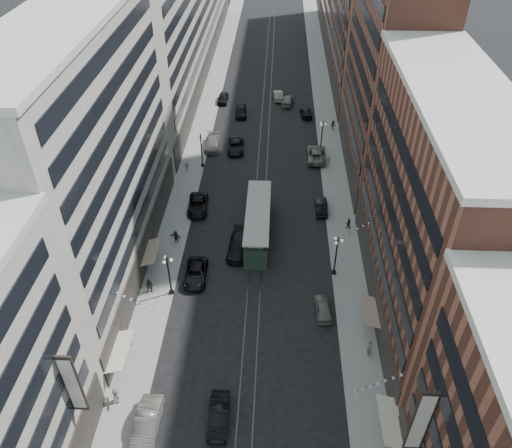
% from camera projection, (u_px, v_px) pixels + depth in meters
% --- Properties ---
extents(ground, '(220.00, 220.00, 0.00)m').
position_uv_depth(ground, '(263.00, 152.00, 80.76)').
color(ground, black).
rests_on(ground, ground).
extents(sidewalk_west, '(4.00, 180.00, 0.15)m').
position_uv_depth(sidewalk_west, '(204.00, 122.00, 88.94)').
color(sidewalk_west, gray).
rests_on(sidewalk_west, ground).
extents(sidewalk_east, '(4.00, 180.00, 0.15)m').
position_uv_depth(sidewalk_east, '(327.00, 124.00, 88.16)').
color(sidewalk_east, gray).
rests_on(sidewalk_east, ground).
extents(rail_west, '(0.12, 180.00, 0.02)m').
position_uv_depth(rail_west, '(261.00, 123.00, 88.62)').
color(rail_west, '#2D2D33').
rests_on(rail_west, ground).
extents(rail_east, '(0.12, 180.00, 0.02)m').
position_uv_depth(rail_east, '(269.00, 123.00, 88.57)').
color(rail_east, '#2D2D33').
rests_on(rail_east, ground).
extents(building_west_mid, '(8.00, 36.00, 28.00)m').
position_uv_depth(building_west_mid, '(92.00, 162.00, 51.52)').
color(building_west_mid, '#ACA898').
rests_on(building_west_mid, ground).
extents(building_west_far, '(8.00, 90.00, 26.00)m').
position_uv_depth(building_west_far, '(186.00, 5.00, 101.52)').
color(building_west_far, '#ACA898').
rests_on(building_west_far, ground).
extents(building_east_mid, '(8.00, 30.00, 24.00)m').
position_uv_depth(building_east_mid, '(431.00, 215.00, 47.64)').
color(building_east_mid, brown).
rests_on(building_east_mid, ground).
extents(building_east_tower, '(8.00, 26.00, 42.00)m').
position_uv_depth(building_east_tower, '(396.00, 28.00, 64.01)').
color(building_east_tower, brown).
rests_on(building_east_tower, ground).
extents(building_east_far, '(8.00, 72.00, 24.00)m').
position_uv_depth(building_east_far, '(349.00, 0.00, 108.00)').
color(building_east_far, brown).
rests_on(building_east_far, ground).
extents(lamppost_sw_far, '(1.03, 1.14, 5.52)m').
position_uv_depth(lamppost_sw_far, '(169.00, 274.00, 54.08)').
color(lamppost_sw_far, black).
rests_on(lamppost_sw_far, sidewalk_west).
extents(lamppost_sw_mid, '(1.03, 1.14, 5.52)m').
position_uv_depth(lamppost_sw_mid, '(201.00, 149.00, 75.25)').
color(lamppost_sw_mid, black).
rests_on(lamppost_sw_mid, sidewalk_west).
extents(lamppost_se_far, '(1.03, 1.14, 5.52)m').
position_uv_depth(lamppost_se_far, '(336.00, 254.00, 56.57)').
color(lamppost_se_far, black).
rests_on(lamppost_se_far, sidewalk_east).
extents(lamppost_se_mid, '(1.03, 1.14, 5.52)m').
position_uv_depth(lamppost_se_mid, '(322.00, 136.00, 78.52)').
color(lamppost_se_mid, black).
rests_on(lamppost_se_mid, sidewalk_east).
extents(streetcar, '(3.01, 13.61, 3.76)m').
position_uv_depth(streetcar, '(258.00, 224.00, 63.21)').
color(streetcar, '#24392C').
rests_on(streetcar, ground).
extents(car_1, '(2.00, 5.48, 1.79)m').
position_uv_depth(car_1, '(147.00, 424.00, 42.74)').
color(car_1, '#65615A').
rests_on(car_1, ground).
extents(car_2, '(2.62, 5.43, 1.49)m').
position_uv_depth(car_2, '(196.00, 273.00, 57.51)').
color(car_2, black).
rests_on(car_2, ground).
extents(car_4, '(1.95, 4.23, 1.40)m').
position_uv_depth(car_4, '(323.00, 308.00, 53.41)').
color(car_4, '#646259').
rests_on(car_4, ground).
extents(car_5, '(1.77, 4.84, 1.58)m').
position_uv_depth(car_5, '(219.00, 416.00, 43.47)').
color(car_5, black).
rests_on(car_5, ground).
extents(pedestrian_2, '(0.97, 0.62, 1.88)m').
position_uv_depth(pedestrian_2, '(150.00, 286.00, 55.46)').
color(pedestrian_2, black).
rests_on(pedestrian_2, sidewalk_west).
extents(pedestrian_4, '(0.56, 1.16, 1.94)m').
position_uv_depth(pedestrian_4, '(369.00, 348.00, 48.78)').
color(pedestrian_4, '#B0A192').
rests_on(pedestrian_4, sidewalk_east).
extents(car_7, '(2.93, 5.77, 1.56)m').
position_uv_depth(car_7, '(198.00, 205.00, 67.98)').
color(car_7, black).
rests_on(car_7, ground).
extents(car_8, '(2.54, 5.73, 1.63)m').
position_uv_depth(car_8, '(212.00, 143.00, 81.28)').
color(car_8, slate).
rests_on(car_8, ground).
extents(car_9, '(1.98, 4.65, 1.57)m').
position_uv_depth(car_9, '(223.00, 98.00, 95.16)').
color(car_9, black).
rests_on(car_9, ground).
extents(car_10, '(1.57, 4.47, 1.47)m').
position_uv_depth(car_10, '(321.00, 206.00, 67.84)').
color(car_10, black).
rests_on(car_10, ground).
extents(car_11, '(2.97, 6.32, 1.75)m').
position_uv_depth(car_11, '(316.00, 154.00, 78.50)').
color(car_11, slate).
rests_on(car_11, ground).
extents(car_12, '(2.32, 4.95, 1.40)m').
position_uv_depth(car_12, '(306.00, 112.00, 90.53)').
color(car_12, black).
rests_on(car_12, ground).
extents(car_13, '(2.15, 4.91, 1.64)m').
position_uv_depth(car_13, '(241.00, 111.00, 90.56)').
color(car_13, black).
rests_on(car_13, ground).
extents(car_14, '(1.99, 4.82, 1.55)m').
position_uv_depth(car_14, '(278.00, 96.00, 96.07)').
color(car_14, gray).
rests_on(car_14, ground).
extents(pedestrian_5, '(1.61, 0.91, 1.67)m').
position_uv_depth(pedestrian_5, '(176.00, 237.00, 62.36)').
color(pedestrian_5, black).
rests_on(pedestrian_5, sidewalk_west).
extents(pedestrian_6, '(0.98, 0.62, 1.54)m').
position_uv_depth(pedestrian_6, '(187.00, 166.00, 75.63)').
color(pedestrian_6, '#B6AA96').
rests_on(pedestrian_6, sidewalk_west).
extents(pedestrian_7, '(0.78, 0.50, 1.50)m').
position_uv_depth(pedestrian_7, '(348.00, 223.00, 64.60)').
color(pedestrian_7, black).
rests_on(pedestrian_7, sidewalk_east).
extents(pedestrian_8, '(0.64, 0.55, 1.49)m').
position_uv_depth(pedestrian_8, '(328.00, 159.00, 77.29)').
color(pedestrian_8, '#B7AD98').
rests_on(pedestrian_8, sidewalk_east).
extents(pedestrian_9, '(1.19, 0.85, 1.70)m').
position_uv_depth(pedestrian_9, '(333.00, 125.00, 85.92)').
color(pedestrian_9, black).
rests_on(pedestrian_9, sidewalk_east).
extents(car_extra_0, '(2.85, 6.25, 1.77)m').
position_uv_depth(car_extra_0, '(239.00, 245.00, 61.17)').
color(car_extra_0, black).
rests_on(car_extra_0, ground).
extents(car_extra_1, '(2.59, 5.18, 1.45)m').
position_uv_depth(car_extra_1, '(287.00, 100.00, 94.44)').
color(car_extra_1, slate).
rests_on(car_extra_1, ground).
extents(car_extra_2, '(2.90, 5.70, 1.54)m').
position_uv_depth(car_extra_2, '(236.00, 146.00, 80.64)').
color(car_extra_2, black).
rests_on(car_extra_2, ground).
extents(pedestrian_extra_0, '(0.93, 1.60, 1.66)m').
position_uv_depth(pedestrian_extra_0, '(116.00, 396.00, 44.81)').
color(pedestrian_extra_0, '#9E9583').
rests_on(pedestrian_extra_0, sidewalk_west).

